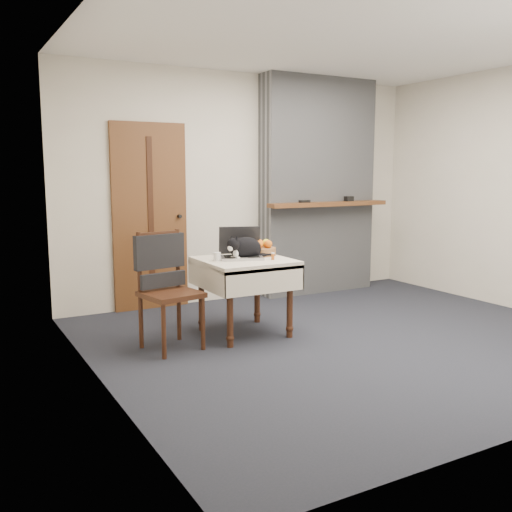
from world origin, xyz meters
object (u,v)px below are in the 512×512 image
Objects in this scene: door at (150,217)px; pill_bottle at (273,256)px; chair at (164,274)px; side_table at (245,271)px; laptop at (241,250)px; cat at (246,248)px; fruit_basket at (262,249)px; cream_jar at (217,257)px.

door is 30.17× the size of pill_bottle.
pill_bottle is 0.99m from chair.
side_table is 0.30m from pill_bottle.
chair is at bearing -153.70° from laptop.
laptop is 0.32m from pill_bottle.
chair reaches higher than pill_bottle.
laptop is at bearing 129.44° from pill_bottle.
pill_bottle is at bearing -63.77° from cat.
side_table is 11.77× the size of pill_bottle.
fruit_basket reaches higher than pill_bottle.
cream_jar is (0.15, -1.36, -0.26)m from door.
laptop reaches higher than side_table.
cat is 0.26m from pill_bottle.
chair is (-0.35, -1.38, -0.37)m from door.
cat is at bearing -155.08° from fruit_basket.
cat is at bearing -72.29° from door.
chair is (-0.77, -0.00, 0.05)m from side_table.
pill_bottle is (0.20, -0.24, -0.04)m from laptop.
door is 7.66× the size of fruit_basket.
door reaches higher than cat.
laptop reaches higher than cream_jar.
side_table is 0.20m from laptop.
laptop reaches higher than cat.
chair is at bearing -177.48° from cream_jar.
side_table is at bearing -10.43° from chair.
cat is 7.20× the size of pill_bottle.
side_table is 0.77m from chair.
pill_bottle is at bearing -21.88° from cream_jar.
pill_bottle is 0.29m from fruit_basket.
door is 1.39m from laptop.
door is 1.45m from fruit_basket.
laptop is at bearing -4.64° from chair.
pill_bottle is (0.46, -0.19, -0.00)m from cream_jar.
cream_jar is (-0.26, -0.06, -0.03)m from laptop.
cream_jar is 0.52m from chair.
cream_jar is (-0.26, 0.02, 0.15)m from side_table.
chair is at bearing -173.32° from fruit_basket.
fruit_basket is (0.23, 0.11, -0.04)m from cat.
pill_bottle is at bearing -99.83° from fruit_basket.
cream_jar is at bearing 158.12° from pill_bottle.
fruit_basket is 1.03m from chair.
laptop is 0.27m from cream_jar.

